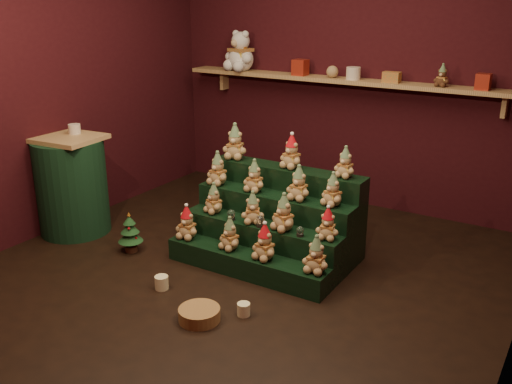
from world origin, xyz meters
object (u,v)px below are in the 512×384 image
Objects in this scene: mug_left at (162,283)px; mug_right at (244,309)px; snow_globe_c at (300,231)px; side_table at (72,185)px; riser_tier_front at (246,264)px; brown_bear at (442,76)px; wicker_basket at (199,314)px; white_bear at (241,46)px; snow_globe_b at (260,221)px; mini_christmas_tree at (130,232)px; snow_globe_a at (231,215)px.

mug_right is (0.73, 0.01, -0.01)m from mug_left.
snow_globe_c reaches higher than mug_right.
riser_tier_front is at bearing -1.97° from side_table.
wicker_basket is at bearing -100.40° from brown_bear.
white_bear is (-1.64, 1.70, 1.19)m from snow_globe_c.
white_bear reaches higher than snow_globe_b.
wicker_basket is at bearing -23.37° from side_table.
snow_globe_c is 1.01m from wicker_basket.
riser_tier_front is at bearing 8.55° from mini_christmas_tree.
side_table is (-1.87, -0.26, 0.04)m from snow_globe_b.
snow_globe_c is 1.12m from mug_left.
snow_globe_a is 0.45× the size of brown_bear.
brown_bear is at bearing 62.70° from snow_globe_b.
mug_right is at bearing 43.70° from wicker_basket.
snow_globe_c is 2.05m from brown_bear.
side_table is at bearing 162.84° from mug_left.
mug_left reaches higher than wicker_basket.
riser_tier_front is 3.85× the size of mini_christmas_tree.
mini_christmas_tree is 3.10m from brown_bear.
side_table is 1.71× the size of white_bear.
mug_right is 3.25m from white_bear.
snow_globe_b is 0.97m from wicker_basket.
riser_tier_front is 0.68m from mug_left.
wicker_basket is 0.54× the size of white_bear.
snow_globe_c is 0.09× the size of side_table.
riser_tier_front is 1.88m from side_table.
snow_globe_b reaches higher than mug_right.
mug_left is 3.06m from brown_bear.
white_bear is at bearing 123.89° from riser_tier_front.
snow_globe_a is 0.97× the size of mug_right.
mini_christmas_tree is 1.31m from wicker_basket.
riser_tier_front is 0.75m from wicker_basket.
brown_bear reaches higher than riser_tier_front.
snow_globe_a reaches higher than mini_christmas_tree.
brown_bear is (2.16, -0.00, -0.17)m from white_bear.
riser_tier_front reaches higher than wicker_basket.
wicker_basket is at bearing -48.22° from white_bear.
white_bear is at bearing 133.97° from snow_globe_c.
snow_globe_a is 0.24× the size of mini_christmas_tree.
mini_christmas_tree is (-1.47, -0.32, -0.22)m from snow_globe_c.
riser_tier_front is 0.52m from snow_globe_c.
mug_left is at bearing -29.39° from mini_christmas_tree.
snow_globe_b is 0.36m from snow_globe_c.
white_bear is at bearing 68.36° from side_table.
brown_bear is at bearing 45.47° from mini_christmas_tree.
mug_right is at bearing -42.28° from white_bear.
snow_globe_a is 1.62m from side_table.
brown_bear is (1.99, 2.02, 1.24)m from mini_christmas_tree.
side_table is (-1.59, -0.26, 0.05)m from snow_globe_a.
snow_globe_b is at bearing 16.13° from mini_christmas_tree.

